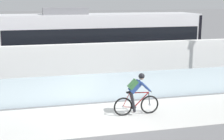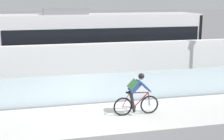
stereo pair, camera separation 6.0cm
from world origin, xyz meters
name	(u,v)px [view 2 (the right image)]	position (x,y,z in m)	size (l,w,h in m)	color
ground_plane	(101,118)	(0.00, 0.00, 0.00)	(200.00, 200.00, 0.00)	slate
bike_path_deck	(101,118)	(0.00, 0.00, 0.01)	(32.00, 3.20, 0.01)	silver
glass_parapet	(92,88)	(0.00, 1.85, 0.62)	(32.00, 0.05, 1.24)	silver
concrete_barrier_wall	(85,68)	(0.00, 3.65, 1.13)	(32.00, 0.36, 2.26)	white
tram_rail_near	(79,78)	(0.00, 6.13, 0.00)	(32.00, 0.08, 0.01)	#595654
tram_rail_far	(75,73)	(0.00, 7.57, 0.00)	(32.00, 0.08, 0.01)	#595654
tram	(101,42)	(1.43, 6.85, 1.89)	(11.06, 2.54, 3.81)	silver
cyclist_on_bike	(136,95)	(1.35, 0.00, 0.80)	(1.77, 0.58, 1.61)	black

